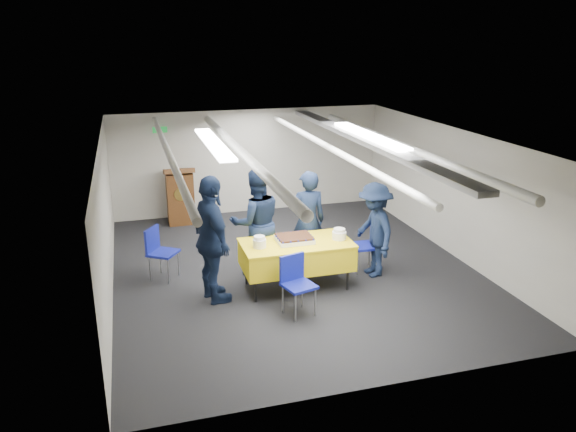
# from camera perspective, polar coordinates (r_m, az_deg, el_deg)

# --- Properties ---
(ground) EXTENTS (7.00, 7.00, 0.00)m
(ground) POSITION_cam_1_polar(r_m,az_deg,el_deg) (9.73, 0.60, -5.44)
(ground) COLOR black
(ground) RESTS_ON ground
(room_shell) EXTENTS (6.00, 7.00, 2.30)m
(room_shell) POSITION_cam_1_polar(r_m,az_deg,el_deg) (9.56, 0.47, 5.57)
(room_shell) COLOR #BCB7A9
(room_shell) RESTS_ON ground
(serving_table) EXTENTS (1.73, 0.90, 0.77)m
(serving_table) POSITION_cam_1_polar(r_m,az_deg,el_deg) (8.87, 0.86, -3.95)
(serving_table) COLOR black
(serving_table) RESTS_ON ground
(sheet_cake) EXTENTS (0.57, 0.44, 0.10)m
(sheet_cake) POSITION_cam_1_polar(r_m,az_deg,el_deg) (8.80, 0.66, -2.32)
(sheet_cake) COLOR white
(sheet_cake) RESTS_ON serving_table
(plate_stack_left) EXTENTS (0.20, 0.20, 0.18)m
(plate_stack_left) POSITION_cam_1_polar(r_m,az_deg,el_deg) (8.57, -2.92, -2.66)
(plate_stack_left) COLOR white
(plate_stack_left) RESTS_ON serving_table
(plate_stack_right) EXTENTS (0.22, 0.22, 0.17)m
(plate_stack_right) POSITION_cam_1_polar(r_m,az_deg,el_deg) (8.94, 5.23, -1.85)
(plate_stack_right) COLOR white
(plate_stack_right) RESTS_ON serving_table
(podium) EXTENTS (0.62, 0.53, 1.25)m
(podium) POSITION_cam_1_polar(r_m,az_deg,el_deg) (12.08, -10.90, 2.07)
(podium) COLOR brown
(podium) RESTS_ON ground
(chair_near) EXTENTS (0.52, 0.52, 0.87)m
(chair_near) POSITION_cam_1_polar(r_m,az_deg,el_deg) (8.11, 0.80, -6.37)
(chair_near) COLOR gray
(chair_near) RESTS_ON ground
(chair_right) EXTENTS (0.44, 0.44, 0.87)m
(chair_right) POSITION_cam_1_polar(r_m,az_deg,el_deg) (9.61, 8.24, -2.53)
(chair_right) COLOR gray
(chair_right) RESTS_ON ground
(chair_left) EXTENTS (0.58, 0.58, 0.87)m
(chair_left) POSITION_cam_1_polar(r_m,az_deg,el_deg) (9.46, -13.03, -3.16)
(chair_left) COLOR gray
(chair_left) RESTS_ON ground
(sailor_a) EXTENTS (0.65, 0.44, 1.74)m
(sailor_a) POSITION_cam_1_polar(r_m,az_deg,el_deg) (9.47, 1.98, -0.50)
(sailor_a) COLOR black
(sailor_a) RESTS_ON ground
(sailor_b) EXTENTS (0.89, 0.70, 1.82)m
(sailor_b) POSITION_cam_1_polar(r_m,az_deg,el_deg) (9.26, -3.24, -0.68)
(sailor_b) COLOR black
(sailor_b) RESTS_ON ground
(sailor_c) EXTENTS (0.71, 1.22, 1.96)m
(sailor_c) POSITION_cam_1_polar(r_m,az_deg,el_deg) (8.37, -7.71, -2.44)
(sailor_c) COLOR black
(sailor_c) RESTS_ON ground
(sailor_d) EXTENTS (0.62, 1.04, 1.60)m
(sailor_d) POSITION_cam_1_polar(r_m,az_deg,el_deg) (9.36, 8.75, -1.40)
(sailor_d) COLOR black
(sailor_d) RESTS_ON ground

